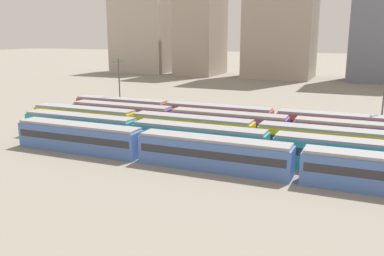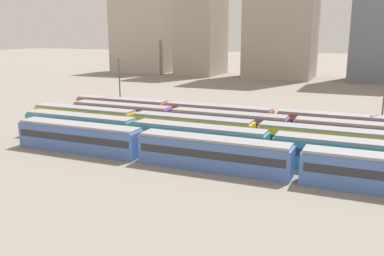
% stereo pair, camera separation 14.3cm
% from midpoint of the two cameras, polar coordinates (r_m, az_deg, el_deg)
% --- Properties ---
extents(ground_plane, '(600.00, 600.00, 0.00)m').
position_cam_midpoint_polar(ground_plane, '(65.82, -10.91, -0.70)').
color(ground_plane, gray).
extents(train_track_0, '(74.70, 3.06, 3.75)m').
position_cam_midpoint_polar(train_track_0, '(44.90, 14.30, -4.76)').
color(train_track_0, '#4C70BC').
rests_on(train_track_0, ground_plane).
extents(train_track_2, '(74.70, 3.06, 3.75)m').
position_cam_midpoint_polar(train_track_2, '(56.08, 8.81, -0.98)').
color(train_track_2, yellow).
rests_on(train_track_2, ground_plane).
extents(train_track_3, '(55.80, 3.06, 3.75)m').
position_cam_midpoint_polar(train_track_3, '(62.50, 4.95, 0.56)').
color(train_track_3, '#6B429E').
rests_on(train_track_3, ground_plane).
extents(train_track_4, '(74.70, 3.06, 3.75)m').
position_cam_midpoint_polar(train_track_4, '(65.91, 11.35, 1.00)').
color(train_track_4, '#BC4C38').
rests_on(train_track_4, ground_plane).
extents(catenary_pole_1, '(0.24, 3.20, 10.78)m').
position_cam_midpoint_polar(catenary_pole_1, '(79.46, -10.09, 6.01)').
color(catenary_pole_1, '#4C4C51').
rests_on(catenary_pole_1, ground_plane).
extents(catenary_pole_3, '(0.24, 3.20, 10.94)m').
position_cam_midpoint_polar(catenary_pole_3, '(66.66, 24.98, 3.78)').
color(catenary_pole_3, '#4C4C51').
rests_on(catenary_pole_3, ground_plane).
extents(distant_building_0, '(22.63, 16.64, 29.36)m').
position_cam_midpoint_polar(distant_building_0, '(170.44, -6.84, 12.65)').
color(distant_building_0, '#B2A899').
rests_on(distant_building_0, ground_plane).
extents(distant_building_1, '(14.65, 20.45, 41.06)m').
position_cam_midpoint_polar(distant_building_1, '(159.53, 1.21, 14.82)').
color(distant_building_1, '#A89989').
rests_on(distant_building_1, ground_plane).
extents(distant_building_2, '(23.11, 20.77, 51.71)m').
position_cam_midpoint_polar(distant_building_2, '(151.11, 12.38, 16.67)').
color(distant_building_2, '#A89989').
rests_on(distant_building_2, ground_plane).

